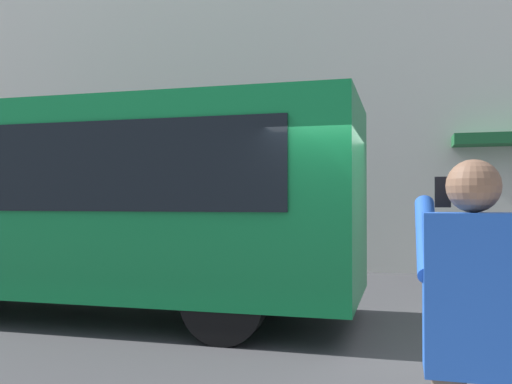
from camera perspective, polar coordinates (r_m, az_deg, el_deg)
The scene contains 4 objects.
ground_plane at distance 6.93m, azimuth 13.04°, elevation -14.90°, with size 60.00×60.00×0.00m, color #38383A.
building_facade_far at distance 14.19m, azimuth 13.98°, elevation 16.79°, with size 28.00×1.55×12.00m.
red_bus at distance 8.80m, azimuth -20.04°, elevation -0.82°, with size 9.05×2.54×3.08m.
pedestrian_photographer at distance 2.49m, azimuth 21.78°, elevation -13.34°, with size 0.53×0.52×1.70m.
Camera 1 is at (-0.23, 6.72, 1.68)m, focal length 38.59 mm.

